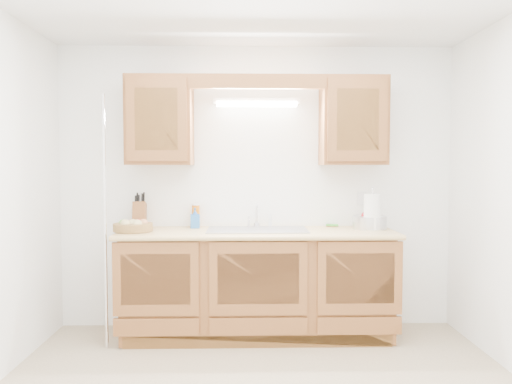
{
  "coord_description": "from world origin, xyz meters",
  "views": [
    {
      "loc": [
        -0.11,
        -2.97,
        1.44
      ],
      "look_at": [
        -0.02,
        0.85,
        1.24
      ],
      "focal_mm": 35.0,
      "sensor_mm": 36.0,
      "label": 1
    }
  ],
  "objects_px": {
    "fruit_basket": "(133,226)",
    "apple_bowl": "(370,221)",
    "paper_towel": "(372,212)",
    "knife_block": "(140,215)"
  },
  "relations": [
    {
      "from": "fruit_basket",
      "to": "paper_towel",
      "type": "height_order",
      "value": "paper_towel"
    },
    {
      "from": "apple_bowl",
      "to": "fruit_basket",
      "type": "bearing_deg",
      "value": -176.66
    },
    {
      "from": "knife_block",
      "to": "apple_bowl",
      "type": "bearing_deg",
      "value": -8.56
    },
    {
      "from": "fruit_basket",
      "to": "paper_towel",
      "type": "distance_m",
      "value": 2.0
    },
    {
      "from": "fruit_basket",
      "to": "apple_bowl",
      "type": "bearing_deg",
      "value": 3.34
    },
    {
      "from": "paper_towel",
      "to": "apple_bowl",
      "type": "height_order",
      "value": "paper_towel"
    },
    {
      "from": "fruit_basket",
      "to": "knife_block",
      "type": "height_order",
      "value": "knife_block"
    },
    {
      "from": "knife_block",
      "to": "paper_towel",
      "type": "height_order",
      "value": "paper_towel"
    },
    {
      "from": "paper_towel",
      "to": "apple_bowl",
      "type": "relative_size",
      "value": 1.04
    },
    {
      "from": "fruit_basket",
      "to": "apple_bowl",
      "type": "relative_size",
      "value": 1.02
    }
  ]
}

